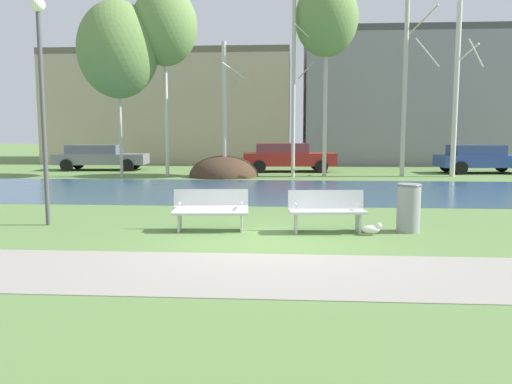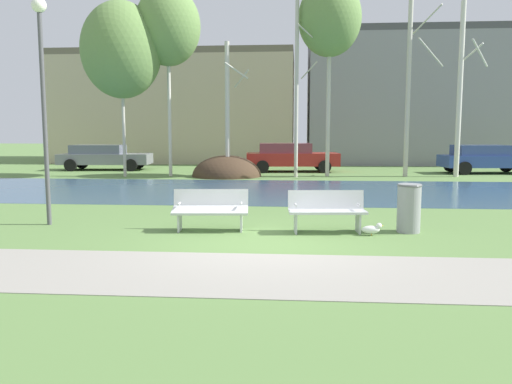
% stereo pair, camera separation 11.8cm
% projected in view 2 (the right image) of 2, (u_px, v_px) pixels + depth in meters
% --- Properties ---
extents(ground_plane, '(120.00, 120.00, 0.00)m').
position_uv_depth(ground_plane, '(281.00, 186.00, 19.63)').
color(ground_plane, '#5B7F42').
extents(paved_path_strip, '(60.00, 2.40, 0.01)m').
position_uv_depth(paved_path_strip, '(256.00, 273.00, 7.70)').
color(paved_path_strip, gray).
rests_on(paved_path_strip, ground).
extents(river_band, '(80.00, 7.63, 0.01)m').
position_uv_depth(river_band, '(280.00, 191.00, 18.20)').
color(river_band, '#33516B').
rests_on(river_band, ground).
extents(soil_mound, '(3.21, 3.23, 1.95)m').
position_uv_depth(soil_mound, '(227.00, 176.00, 23.91)').
color(soil_mound, '#423021').
rests_on(soil_mound, ground).
extents(bench_left, '(1.64, 0.69, 0.87)m').
position_uv_depth(bench_left, '(210.00, 209.00, 10.95)').
color(bench_left, silver).
rests_on(bench_left, ground).
extents(bench_right, '(1.64, 0.69, 0.87)m').
position_uv_depth(bench_right, '(327.00, 210.00, 10.76)').
color(bench_right, silver).
rests_on(bench_right, ground).
extents(trash_bin, '(0.51, 0.51, 1.02)m').
position_uv_depth(trash_bin, '(409.00, 207.00, 10.77)').
color(trash_bin, gray).
rests_on(trash_bin, ground).
extents(seagull, '(0.45, 0.17, 0.26)m').
position_uv_depth(seagull, '(372.00, 229.00, 10.47)').
color(seagull, white).
rests_on(seagull, ground).
extents(streetlamp, '(0.32, 0.32, 4.98)m').
position_uv_depth(streetlamp, '(42.00, 74.00, 11.30)').
color(streetlamp, '#4C4C51').
rests_on(streetlamp, ground).
extents(birch_far_left, '(3.58, 3.58, 7.85)m').
position_uv_depth(birch_far_left, '(121.00, 50.00, 23.06)').
color(birch_far_left, '#BCB7A8').
rests_on(birch_far_left, ground).
extents(birch_left, '(2.96, 2.96, 8.73)m').
position_uv_depth(birch_left, '(168.00, 27.00, 23.30)').
color(birch_left, beige).
rests_on(birch_left, ground).
extents(birch_center_left, '(1.11, 1.95, 6.05)m').
position_uv_depth(birch_center_left, '(228.00, 108.00, 23.17)').
color(birch_center_left, beige).
rests_on(birch_center_left, ground).
extents(birch_center, '(1.01, 1.76, 8.19)m').
position_uv_depth(birch_center, '(297.00, 85.00, 23.02)').
color(birch_center, '#BCB7A8').
rests_on(birch_center, ground).
extents(birch_center_right, '(2.85, 2.85, 9.15)m').
position_uv_depth(birch_center_right, '(330.00, 19.00, 23.17)').
color(birch_center_right, '#BCB7A8').
rests_on(birch_center_right, ground).
extents(birch_right, '(1.60, 2.82, 9.49)m').
position_uv_depth(birch_right, '(410.00, 70.00, 23.28)').
color(birch_right, '#BCB7A8').
rests_on(birch_right, ground).
extents(birch_far_right, '(1.24, 2.03, 7.84)m').
position_uv_depth(birch_far_right, '(461.00, 89.00, 23.21)').
color(birch_far_right, beige).
rests_on(birch_far_right, ground).
extents(parked_van_nearest_grey, '(4.91, 2.40, 1.35)m').
position_uv_depth(parked_van_nearest_grey, '(104.00, 156.00, 27.69)').
color(parked_van_nearest_grey, slate).
rests_on(parked_van_nearest_grey, ground).
extents(parked_sedan_second_red, '(4.84, 2.33, 1.47)m').
position_uv_depth(parked_sedan_second_red, '(290.00, 157.00, 26.52)').
color(parked_sedan_second_red, maroon).
rests_on(parked_sedan_second_red, ground).
extents(parked_hatch_third_blue, '(4.49, 2.29, 1.40)m').
position_uv_depth(parked_hatch_third_blue, '(485.00, 158.00, 25.45)').
color(parked_hatch_third_blue, '#2D4793').
rests_on(parked_hatch_third_blue, ground).
extents(building_beige_block, '(15.73, 9.59, 7.20)m').
position_uv_depth(building_beige_block, '(182.00, 109.00, 36.41)').
color(building_beige_block, '#BCAD8E').
rests_on(building_beige_block, ground).
extents(building_grey_warehouse, '(15.03, 8.79, 8.28)m').
position_uv_depth(building_grey_warehouse, '(422.00, 100.00, 34.22)').
color(building_grey_warehouse, gray).
rests_on(building_grey_warehouse, ground).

